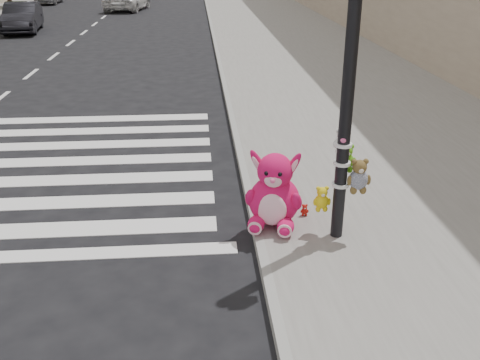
{
  "coord_description": "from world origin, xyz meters",
  "views": [
    {
      "loc": [
        0.79,
        -4.42,
        3.73
      ],
      "look_at": [
        1.34,
        2.37,
        0.75
      ],
      "focal_mm": 40.0,
      "sensor_mm": 36.0,
      "label": 1
    }
  ],
  "objects_px": {
    "pink_bunny": "(274,195)",
    "red_teddy": "(305,210)",
    "car_white_near": "(127,0)",
    "car_dark_far": "(22,17)",
    "signal_pole": "(348,121)"
  },
  "relations": [
    {
      "from": "pink_bunny",
      "to": "red_teddy",
      "type": "bearing_deg",
      "value": 40.74
    },
    {
      "from": "car_dark_far",
      "to": "car_white_near",
      "type": "xyz_separation_m",
      "value": [
        3.87,
        9.16,
        -0.05
      ]
    },
    {
      "from": "pink_bunny",
      "to": "car_dark_far",
      "type": "distance_m",
      "value": 22.27
    },
    {
      "from": "signal_pole",
      "to": "car_white_near",
      "type": "relative_size",
      "value": 0.89
    },
    {
      "from": "pink_bunny",
      "to": "car_dark_far",
      "type": "relative_size",
      "value": 0.27
    },
    {
      "from": "signal_pole",
      "to": "red_teddy",
      "type": "xyz_separation_m",
      "value": [
        -0.35,
        0.59,
        -1.51
      ]
    },
    {
      "from": "car_white_near",
      "to": "red_teddy",
      "type": "bearing_deg",
      "value": 110.34
    },
    {
      "from": "red_teddy",
      "to": "car_white_near",
      "type": "xyz_separation_m",
      "value": [
        -5.78,
        29.23,
        0.39
      ]
    },
    {
      "from": "signal_pole",
      "to": "car_white_near",
      "type": "bearing_deg",
      "value": 101.62
    },
    {
      "from": "car_dark_far",
      "to": "car_white_near",
      "type": "bearing_deg",
      "value": 59.23
    },
    {
      "from": "signal_pole",
      "to": "car_dark_far",
      "type": "bearing_deg",
      "value": 115.84
    },
    {
      "from": "signal_pole",
      "to": "car_white_near",
      "type": "distance_m",
      "value": 30.46
    },
    {
      "from": "red_teddy",
      "to": "car_dark_far",
      "type": "relative_size",
      "value": 0.04
    },
    {
      "from": "car_white_near",
      "to": "pink_bunny",
      "type": "bearing_deg",
      "value": 109.34
    },
    {
      "from": "pink_bunny",
      "to": "red_teddy",
      "type": "xyz_separation_m",
      "value": [
        0.49,
        0.23,
        -0.36
      ]
    }
  ]
}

